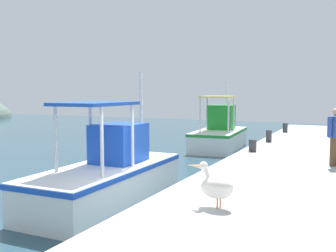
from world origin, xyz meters
TOP-DOWN VIEW (x-y plane):
  - fishing_boat_second at (0.67, 2.12)m, footprint 5.17×2.00m
  - fishing_boat_third at (11.10, 2.48)m, footprint 4.83×2.39m
  - pelican at (-1.05, -1.42)m, footprint 0.44×0.97m
  - fisherman_standing at (4.20, -3.18)m, footprint 0.57×0.43m
  - mooring_bollard_second at (5.85, -0.45)m, footprint 0.27×0.27m
  - mooring_bollard_third at (8.76, -0.45)m, footprint 0.24×0.24m
  - mooring_bollard_fourth at (13.09, -0.45)m, footprint 0.25×0.25m

SIDE VIEW (x-z plane):
  - fishing_boat_second at x=0.67m, z-range -1.03..2.46m
  - fishing_boat_third at x=11.10m, z-range -1.00..2.48m
  - mooring_bollard_second at x=5.85m, z-range 0.80..1.22m
  - mooring_bollard_fourth at x=13.09m, z-range 0.80..1.28m
  - mooring_bollard_third at x=8.76m, z-range 0.80..1.30m
  - pelican at x=-1.05m, z-range 0.79..1.61m
  - fisherman_standing at x=4.20m, z-range 0.89..2.53m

